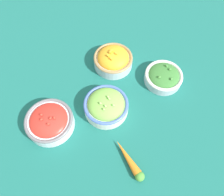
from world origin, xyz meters
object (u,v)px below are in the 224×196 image
bowl_cherry_tomatoes (49,121)px  loose_carrot (130,161)px  bowl_broccoli (164,76)px  bowl_lettuce (106,105)px  bowl_squash (113,59)px

bowl_cherry_tomatoes → loose_carrot: size_ratio=1.15×
bowl_cherry_tomatoes → loose_carrot: 0.30m
bowl_broccoli → bowl_cherry_tomatoes: bearing=148.2°
bowl_broccoli → bowl_cherry_tomatoes: size_ratio=0.88×
bowl_lettuce → bowl_cherry_tomatoes: bowl_lettuce is taller
bowl_lettuce → bowl_broccoli: (0.23, -0.11, -0.01)m
bowl_cherry_tomatoes → bowl_squash: bearing=-5.7°
bowl_broccoli → loose_carrot: (-0.35, -0.06, -0.01)m
bowl_broccoli → bowl_squash: bowl_squash is taller
bowl_squash → loose_carrot: bowl_squash is taller
bowl_lettuce → bowl_broccoli: bowl_lettuce is taller
bowl_broccoli → bowl_lettuce: bearing=154.2°
bowl_squash → bowl_lettuce: bearing=-153.2°
bowl_squash → bowl_cherry_tomatoes: 0.35m
bowl_lettuce → bowl_broccoli: 0.26m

